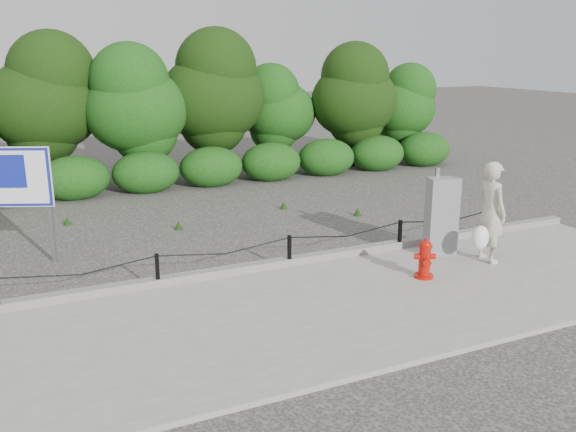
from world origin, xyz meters
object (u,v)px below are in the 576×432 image
(fire_hydrant, at_px, (425,259))
(advertising_sign, at_px, (14,182))
(pedestrian, at_px, (490,214))
(utility_cabinet, at_px, (441,216))

(fire_hydrant, xyz_separation_m, advertising_sign, (-6.50, 4.08, 1.19))
(pedestrian, height_order, utility_cabinet, pedestrian)
(utility_cabinet, distance_m, advertising_sign, 8.24)
(pedestrian, relative_size, advertising_sign, 0.85)
(fire_hydrant, distance_m, utility_cabinet, 1.49)
(pedestrian, bearing_deg, utility_cabinet, 41.37)
(advertising_sign, bearing_deg, pedestrian, -2.74)
(pedestrian, height_order, advertising_sign, advertising_sign)
(utility_cabinet, bearing_deg, pedestrian, -36.74)
(fire_hydrant, height_order, utility_cabinet, utility_cabinet)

